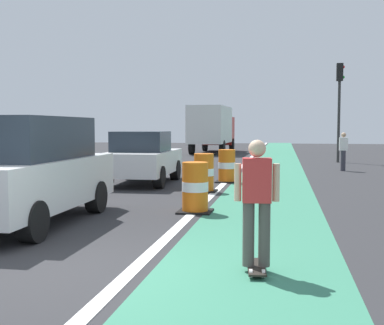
{
  "coord_description": "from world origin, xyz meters",
  "views": [
    {
      "loc": [
        2.79,
        -5.98,
        1.85
      ],
      "look_at": [
        0.91,
        4.33,
        1.1
      ],
      "focal_mm": 46.77,
      "sensor_mm": 36.0,
      "label": 1
    }
  ],
  "objects_px": {
    "traffic_barrel_mid": "(204,173)",
    "traffic_barrel_back": "(227,166)",
    "parked_suv_nearest": "(28,170)",
    "parked_sedan_second": "(143,158)",
    "traffic_barrel_front": "(195,188)",
    "traffic_light_corner": "(339,95)",
    "skateboarder_on_lane": "(257,201)",
    "delivery_truck_down_block": "(212,127)",
    "pedestrian_crossing": "(343,150)"
  },
  "relations": [
    {
      "from": "traffic_barrel_front",
      "to": "traffic_barrel_back",
      "type": "height_order",
      "value": "same"
    },
    {
      "from": "traffic_barrel_back",
      "to": "traffic_light_corner",
      "type": "xyz_separation_m",
      "value": [
        4.66,
        10.32,
        2.97
      ]
    },
    {
      "from": "parked_suv_nearest",
      "to": "traffic_barrel_front",
      "type": "height_order",
      "value": "parked_suv_nearest"
    },
    {
      "from": "traffic_barrel_back",
      "to": "pedestrian_crossing",
      "type": "height_order",
      "value": "pedestrian_crossing"
    },
    {
      "from": "parked_suv_nearest",
      "to": "traffic_barrel_back",
      "type": "relative_size",
      "value": 4.24
    },
    {
      "from": "skateboarder_on_lane",
      "to": "traffic_barrel_back",
      "type": "xyz_separation_m",
      "value": [
        -1.52,
        10.23,
        -0.38
      ]
    },
    {
      "from": "skateboarder_on_lane",
      "to": "parked_suv_nearest",
      "type": "relative_size",
      "value": 0.37
    },
    {
      "from": "parked_sedan_second",
      "to": "traffic_light_corner",
      "type": "distance_m",
      "value": 13.62
    },
    {
      "from": "parked_sedan_second",
      "to": "parked_suv_nearest",
      "type": "bearing_deg",
      "value": -92.13
    },
    {
      "from": "delivery_truck_down_block",
      "to": "traffic_light_corner",
      "type": "xyz_separation_m",
      "value": [
        7.76,
        -8.13,
        1.65
      ]
    },
    {
      "from": "parked_suv_nearest",
      "to": "parked_sedan_second",
      "type": "relative_size",
      "value": 1.12
    },
    {
      "from": "skateboarder_on_lane",
      "to": "traffic_barrel_front",
      "type": "relative_size",
      "value": 1.55
    },
    {
      "from": "delivery_truck_down_block",
      "to": "traffic_light_corner",
      "type": "bearing_deg",
      "value": -46.35
    },
    {
      "from": "parked_sedan_second",
      "to": "traffic_light_corner",
      "type": "height_order",
      "value": "traffic_light_corner"
    },
    {
      "from": "traffic_barrel_back",
      "to": "traffic_light_corner",
      "type": "relative_size",
      "value": 0.21
    },
    {
      "from": "skateboarder_on_lane",
      "to": "pedestrian_crossing",
      "type": "height_order",
      "value": "skateboarder_on_lane"
    },
    {
      "from": "traffic_barrel_mid",
      "to": "pedestrian_crossing",
      "type": "height_order",
      "value": "pedestrian_crossing"
    },
    {
      "from": "skateboarder_on_lane",
      "to": "parked_suv_nearest",
      "type": "bearing_deg",
      "value": 151.62
    },
    {
      "from": "skateboarder_on_lane",
      "to": "traffic_light_corner",
      "type": "bearing_deg",
      "value": 81.32
    },
    {
      "from": "skateboarder_on_lane",
      "to": "traffic_barrel_mid",
      "type": "distance_m",
      "value": 7.91
    },
    {
      "from": "traffic_barrel_mid",
      "to": "traffic_light_corner",
      "type": "xyz_separation_m",
      "value": [
        5.03,
        12.88,
        2.97
      ]
    },
    {
      "from": "parked_suv_nearest",
      "to": "pedestrian_crossing",
      "type": "relative_size",
      "value": 2.87
    },
    {
      "from": "parked_suv_nearest",
      "to": "traffic_barrel_mid",
      "type": "height_order",
      "value": "parked_suv_nearest"
    },
    {
      "from": "skateboarder_on_lane",
      "to": "traffic_barrel_mid",
      "type": "relative_size",
      "value": 1.55
    },
    {
      "from": "traffic_barrel_mid",
      "to": "pedestrian_crossing",
      "type": "xyz_separation_m",
      "value": [
        4.69,
        7.68,
        0.33
      ]
    },
    {
      "from": "traffic_barrel_front",
      "to": "traffic_light_corner",
      "type": "relative_size",
      "value": 0.21
    },
    {
      "from": "skateboarder_on_lane",
      "to": "traffic_barrel_back",
      "type": "distance_m",
      "value": 10.35
    },
    {
      "from": "parked_sedan_second",
      "to": "pedestrian_crossing",
      "type": "bearing_deg",
      "value": 40.54
    },
    {
      "from": "traffic_barrel_mid",
      "to": "delivery_truck_down_block",
      "type": "relative_size",
      "value": 0.14
    },
    {
      "from": "parked_sedan_second",
      "to": "delivery_truck_down_block",
      "type": "relative_size",
      "value": 0.54
    },
    {
      "from": "traffic_barrel_back",
      "to": "pedestrian_crossing",
      "type": "xyz_separation_m",
      "value": [
        4.32,
        5.12,
        0.33
      ]
    },
    {
      "from": "traffic_barrel_front",
      "to": "traffic_light_corner",
      "type": "height_order",
      "value": "traffic_light_corner"
    },
    {
      "from": "delivery_truck_down_block",
      "to": "pedestrian_crossing",
      "type": "xyz_separation_m",
      "value": [
        7.42,
        -13.34,
        -0.98
      ]
    },
    {
      "from": "parked_sedan_second",
      "to": "traffic_barrel_back",
      "type": "bearing_deg",
      "value": 17.74
    },
    {
      "from": "parked_suv_nearest",
      "to": "parked_sedan_second",
      "type": "bearing_deg",
      "value": 87.87
    },
    {
      "from": "traffic_barrel_mid",
      "to": "traffic_barrel_back",
      "type": "xyz_separation_m",
      "value": [
        0.37,
        2.56,
        0.0
      ]
    },
    {
      "from": "parked_suv_nearest",
      "to": "traffic_light_corner",
      "type": "distance_m",
      "value": 19.82
    },
    {
      "from": "traffic_barrel_front",
      "to": "traffic_barrel_back",
      "type": "relative_size",
      "value": 1.0
    },
    {
      "from": "parked_suv_nearest",
      "to": "parked_sedan_second",
      "type": "distance_m",
      "value": 6.99
    },
    {
      "from": "skateboarder_on_lane",
      "to": "parked_sedan_second",
      "type": "bearing_deg",
      "value": 114.03
    },
    {
      "from": "traffic_barrel_mid",
      "to": "traffic_light_corner",
      "type": "distance_m",
      "value": 14.14
    },
    {
      "from": "delivery_truck_down_block",
      "to": "pedestrian_crossing",
      "type": "distance_m",
      "value": 15.29
    },
    {
      "from": "skateboarder_on_lane",
      "to": "traffic_light_corner",
      "type": "xyz_separation_m",
      "value": [
        3.14,
        20.55,
        2.59
      ]
    },
    {
      "from": "parked_sedan_second",
      "to": "delivery_truck_down_block",
      "type": "xyz_separation_m",
      "value": [
        -0.44,
        19.3,
        1.01
      ]
    },
    {
      "from": "parked_sedan_second",
      "to": "traffic_light_corner",
      "type": "relative_size",
      "value": 0.81
    },
    {
      "from": "parked_sedan_second",
      "to": "pedestrian_crossing",
      "type": "xyz_separation_m",
      "value": [
        6.98,
        5.97,
        0.03
      ]
    },
    {
      "from": "traffic_barrel_front",
      "to": "delivery_truck_down_block",
      "type": "bearing_deg",
      "value": 97.18
    },
    {
      "from": "traffic_barrel_mid",
      "to": "traffic_barrel_back",
      "type": "distance_m",
      "value": 2.59
    },
    {
      "from": "parked_sedan_second",
      "to": "traffic_barrel_mid",
      "type": "bearing_deg",
      "value": -36.75
    },
    {
      "from": "traffic_barrel_front",
      "to": "delivery_truck_down_block",
      "type": "height_order",
      "value": "delivery_truck_down_block"
    }
  ]
}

